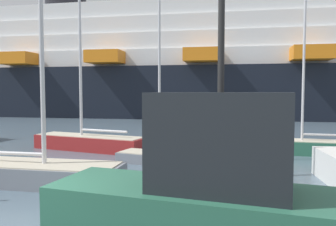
{
  "coord_description": "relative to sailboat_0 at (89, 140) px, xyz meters",
  "views": [
    {
      "loc": [
        4.72,
        -6.76,
        3.27
      ],
      "look_at": [
        0.0,
        16.62,
        1.76
      ],
      "focal_mm": 36.47,
      "sensor_mm": 36.0,
      "label": 1
    }
  ],
  "objects": [
    {
      "name": "sailboat_2",
      "position": [
        5.01,
        -2.79,
        -0.19
      ],
      "size": [
        4.82,
        2.36,
        8.62
      ],
      "rotation": [
        0.0,
        0.0,
        2.92
      ],
      "color": "gray",
      "rests_on": "ground_plane"
    },
    {
      "name": "sailboat_3",
      "position": [
        0.95,
        -6.93,
        0.01
      ],
      "size": [
        6.54,
        1.93,
        13.03
      ],
      "rotation": [
        0.0,
        0.0,
        0.01
      ],
      "color": "gray",
      "rests_on": "ground_plane"
    },
    {
      "name": "fishing_boat_0",
      "position": [
        7.51,
        -10.06,
        0.61
      ],
      "size": [
        7.45,
        3.16,
        5.78
      ],
      "rotation": [
        0.0,
        0.0,
        -0.13
      ],
      "color": "#2D6B51",
      "rests_on": "ground_plane"
    },
    {
      "name": "cruise_ship",
      "position": [
        4.0,
        28.89,
        5.92
      ],
      "size": [
        114.56,
        19.24,
        20.24
      ],
      "rotation": [
        0.0,
        0.0,
        0.01
      ],
      "color": "black",
      "rests_on": "ground_plane"
    },
    {
      "name": "sailboat_4",
      "position": [
        11.86,
        1.04,
        -0.05
      ],
      "size": [
        5.46,
        1.7,
        10.7
      ],
      "rotation": [
        0.0,
        0.0,
        3.09
      ],
      "color": "#2D6B51",
      "rests_on": "ground_plane"
    },
    {
      "name": "sailboat_0",
      "position": [
        0.0,
        0.0,
        0.0
      ],
      "size": [
        6.78,
        2.92,
        11.1
      ],
      "rotation": [
        0.0,
        0.0,
        2.93
      ],
      "color": "maroon",
      "rests_on": "ground_plane"
    }
  ]
}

